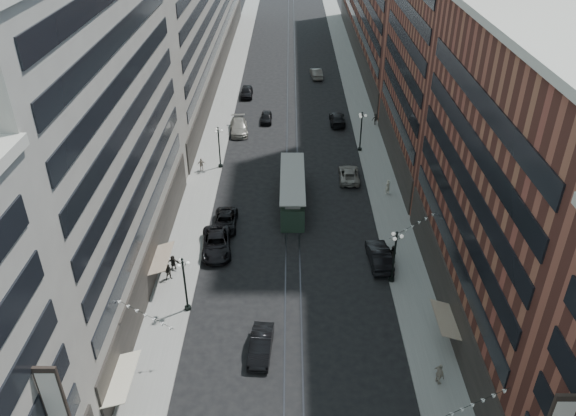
{
  "coord_description": "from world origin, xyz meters",
  "views": [
    {
      "loc": [
        -0.33,
        -9.11,
        33.38
      ],
      "look_at": [
        -0.48,
        37.02,
        5.0
      ],
      "focal_mm": 35.0,
      "sensor_mm": 36.0,
      "label": 1
    }
  ],
  "objects_px": {
    "pedestrian_4": "(439,374)",
    "car_7": "(225,221)",
    "pedestrian_2": "(169,272)",
    "lamppost_se_far": "(394,255)",
    "car_13": "(266,117)",
    "car_9": "(247,92)",
    "pedestrian_6": "(202,164)",
    "pedestrian_8": "(388,187)",
    "lamppost_se_mid": "(361,130)",
    "lamppost_sw_mid": "(219,146)",
    "pedestrian_7": "(393,253)",
    "car_2": "(217,244)",
    "car_14": "(316,73)",
    "car_12": "(337,119)",
    "pedestrian_9": "(376,119)",
    "car_10": "(379,256)",
    "streetcar": "(292,191)",
    "car_8": "(239,127)",
    "car_11": "(349,174)",
    "lamppost_sw_far": "(185,283)",
    "car_5": "(261,345)",
    "pedestrian_5": "(173,262)"
  },
  "relations": [
    {
      "from": "car_9",
      "to": "pedestrian_6",
      "type": "bearing_deg",
      "value": -99.14
    },
    {
      "from": "car_14",
      "to": "pedestrian_5",
      "type": "bearing_deg",
      "value": 68.74
    },
    {
      "from": "car_8",
      "to": "car_11",
      "type": "bearing_deg",
      "value": -50.58
    },
    {
      "from": "car_7",
      "to": "car_13",
      "type": "height_order",
      "value": "car_7"
    },
    {
      "from": "car_8",
      "to": "pedestrian_8",
      "type": "height_order",
      "value": "pedestrian_8"
    },
    {
      "from": "car_12",
      "to": "car_14",
      "type": "bearing_deg",
      "value": -84.18
    },
    {
      "from": "car_8",
      "to": "car_14",
      "type": "bearing_deg",
      "value": 57.0
    },
    {
      "from": "lamppost_se_far",
      "to": "streetcar",
      "type": "bearing_deg",
      "value": 122.93
    },
    {
      "from": "car_11",
      "to": "pedestrian_6",
      "type": "relative_size",
      "value": 3.04
    },
    {
      "from": "car_2",
      "to": "car_5",
      "type": "height_order",
      "value": "car_2"
    },
    {
      "from": "car_7",
      "to": "pedestrian_7",
      "type": "relative_size",
      "value": 2.98
    },
    {
      "from": "car_8",
      "to": "pedestrian_8",
      "type": "distance_m",
      "value": 26.06
    },
    {
      "from": "car_9",
      "to": "car_7",
      "type": "bearing_deg",
      "value": -90.38
    },
    {
      "from": "pedestrian_8",
      "to": "lamppost_se_mid",
      "type": "bearing_deg",
      "value": -110.19
    },
    {
      "from": "lamppost_se_far",
      "to": "pedestrian_6",
      "type": "xyz_separation_m",
      "value": [
        -20.65,
        21.97,
        -2.08
      ]
    },
    {
      "from": "lamppost_se_far",
      "to": "pedestrian_4",
      "type": "height_order",
      "value": "lamppost_se_far"
    },
    {
      "from": "lamppost_se_far",
      "to": "lamppost_se_mid",
      "type": "bearing_deg",
      "value": 90.0
    },
    {
      "from": "lamppost_se_far",
      "to": "car_12",
      "type": "xyz_separation_m",
      "value": [
        -2.4,
        37.41,
        -2.3
      ]
    },
    {
      "from": "pedestrian_8",
      "to": "pedestrian_9",
      "type": "distance_m",
      "value": 20.62
    },
    {
      "from": "lamppost_se_far",
      "to": "pedestrian_6",
      "type": "bearing_deg",
      "value": 133.22
    },
    {
      "from": "car_9",
      "to": "car_12",
      "type": "distance_m",
      "value": 18.37
    },
    {
      "from": "lamppost_sw_mid",
      "to": "car_2",
      "type": "bearing_deg",
      "value": -85.12
    },
    {
      "from": "pedestrian_2",
      "to": "pedestrian_7",
      "type": "bearing_deg",
      "value": -10.78
    },
    {
      "from": "pedestrian_2",
      "to": "pedestrian_4",
      "type": "relative_size",
      "value": 0.88
    },
    {
      "from": "pedestrian_6",
      "to": "pedestrian_7",
      "type": "distance_m",
      "value": 28.39
    },
    {
      "from": "pedestrian_5",
      "to": "car_5",
      "type": "bearing_deg",
      "value": -48.52
    },
    {
      "from": "car_10",
      "to": "pedestrian_9",
      "type": "bearing_deg",
      "value": -100.07
    },
    {
      "from": "lamppost_sw_mid",
      "to": "car_14",
      "type": "relative_size",
      "value": 1.07
    },
    {
      "from": "lamppost_sw_far",
      "to": "pedestrian_7",
      "type": "distance_m",
      "value": 20.31
    },
    {
      "from": "lamppost_sw_far",
      "to": "pedestrian_5",
      "type": "height_order",
      "value": "lamppost_sw_far"
    },
    {
      "from": "pedestrian_4",
      "to": "car_10",
      "type": "bearing_deg",
      "value": -14.4
    },
    {
      "from": "pedestrian_4",
      "to": "car_7",
      "type": "distance_m",
      "value": 27.93
    },
    {
      "from": "pedestrian_2",
      "to": "lamppost_se_far",
      "type": "bearing_deg",
      "value": -19.02
    },
    {
      "from": "car_7",
      "to": "car_14",
      "type": "distance_m",
      "value": 50.77
    },
    {
      "from": "car_9",
      "to": "car_14",
      "type": "height_order",
      "value": "car_14"
    },
    {
      "from": "lamppost_sw_far",
      "to": "lamppost_se_far",
      "type": "xyz_separation_m",
      "value": [
        18.4,
        4.0,
        0.0
      ]
    },
    {
      "from": "lamppost_se_mid",
      "to": "car_10",
      "type": "relative_size",
      "value": 1.02
    },
    {
      "from": "lamppost_sw_mid",
      "to": "pedestrian_7",
      "type": "relative_size",
      "value": 3.11
    },
    {
      "from": "pedestrian_4",
      "to": "pedestrian_8",
      "type": "xyz_separation_m",
      "value": [
        0.37,
        28.34,
        -0.04
      ]
    },
    {
      "from": "lamppost_se_far",
      "to": "pedestrian_2",
      "type": "xyz_separation_m",
      "value": [
        -20.73,
        0.16,
        -2.12
      ]
    },
    {
      "from": "car_14",
      "to": "pedestrian_6",
      "type": "relative_size",
      "value": 3.0
    },
    {
      "from": "lamppost_sw_mid",
      "to": "car_14",
      "type": "bearing_deg",
      "value": 68.97
    },
    {
      "from": "car_7",
      "to": "car_12",
      "type": "bearing_deg",
      "value": 62.9
    },
    {
      "from": "streetcar",
      "to": "car_12",
      "type": "height_order",
      "value": "streetcar"
    },
    {
      "from": "lamppost_se_mid",
      "to": "car_7",
      "type": "relative_size",
      "value": 1.04
    },
    {
      "from": "lamppost_se_far",
      "to": "pedestrian_8",
      "type": "height_order",
      "value": "lamppost_se_far"
    },
    {
      "from": "car_14",
      "to": "pedestrian_6",
      "type": "bearing_deg",
      "value": 60.89
    },
    {
      "from": "car_13",
      "to": "pedestrian_7",
      "type": "distance_m",
      "value": 37.62
    },
    {
      "from": "pedestrian_9",
      "to": "car_9",
      "type": "bearing_deg",
      "value": 156.04
    },
    {
      "from": "streetcar",
      "to": "car_14",
      "type": "distance_m",
      "value": 44.66
    }
  ]
}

